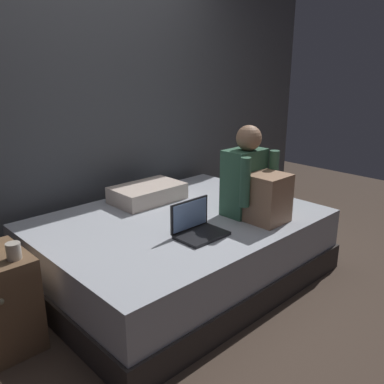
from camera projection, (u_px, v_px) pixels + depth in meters
The scene contains 7 objects.
ground_plane at pixel (188, 302), 2.75m from camera, with size 8.00×8.00×0.00m, color #47382D.
wall_back at pixel (82, 89), 3.17m from camera, with size 5.60×0.10×2.70m, color #4C4F54.
bed at pixel (180, 248), 3.01m from camera, with size 2.00×1.50×0.48m.
person_sitting at pixel (254, 183), 2.88m from camera, with size 0.39×0.44×0.66m.
laptop at pixel (197, 227), 2.62m from camera, with size 0.32×0.23×0.22m.
pillow at pixel (148, 193), 3.27m from camera, with size 0.56×0.36×0.13m, color beige.
mug at pixel (14, 251), 2.13m from camera, with size 0.08×0.08×0.09m, color #BCB2A3.
Camera 1 is at (-1.63, -1.75, 1.54)m, focal length 38.10 mm.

